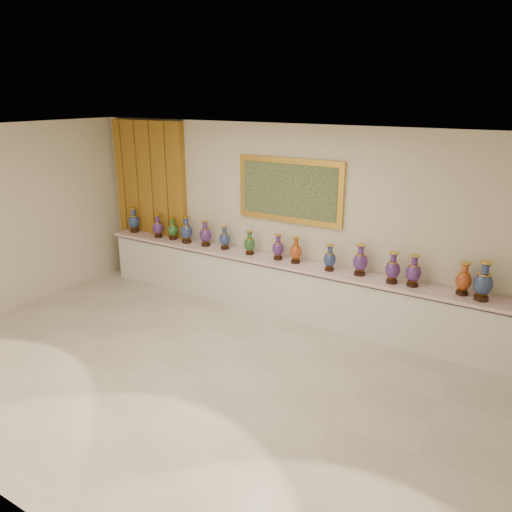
{
  "coord_description": "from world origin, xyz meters",
  "views": [
    {
      "loc": [
        3.48,
        -4.34,
        3.43
      ],
      "look_at": [
        -0.27,
        1.7,
        1.11
      ],
      "focal_mm": 35.0,
      "sensor_mm": 36.0,
      "label": 1
    }
  ],
  "objects": [
    {
      "name": "ground",
      "position": [
        0.0,
        0.0,
        0.0
      ],
      "size": [
        8.0,
        8.0,
        0.0
      ],
      "primitive_type": "plane",
      "color": "beige",
      "rests_on": "ground"
    },
    {
      "name": "room",
      "position": [
        -2.56,
        2.44,
        1.58
      ],
      "size": [
        8.0,
        8.0,
        8.0
      ],
      "color": "beige",
      "rests_on": "ground"
    },
    {
      "name": "counter",
      "position": [
        0.0,
        2.27,
        0.44
      ],
      "size": [
        7.28,
        0.48,
        0.9
      ],
      "color": "white",
      "rests_on": "ground"
    },
    {
      "name": "vase_0",
      "position": [
        -3.36,
        2.28,
        1.11
      ],
      "size": [
        0.23,
        0.23,
        0.47
      ],
      "rotation": [
        0.0,
        0.0,
        0.07
      ],
      "color": "black",
      "rests_on": "counter"
    },
    {
      "name": "vase_1",
      "position": [
        -2.72,
        2.24,
        1.09
      ],
      "size": [
        0.25,
        0.25,
        0.42
      ],
      "rotation": [
        0.0,
        0.0,
        -0.34
      ],
      "color": "black",
      "rests_on": "counter"
    },
    {
      "name": "vase_2",
      "position": [
        -2.4,
        2.27,
        1.08
      ],
      "size": [
        0.19,
        0.19,
        0.4
      ],
      "rotation": [
        0.0,
        0.0,
        0.04
      ],
      "color": "black",
      "rests_on": "counter"
    },
    {
      "name": "vase_3",
      "position": [
        -2.05,
        2.24,
        1.11
      ],
      "size": [
        0.26,
        0.26,
        0.47
      ],
      "rotation": [
        0.0,
        0.0,
        -0.2
      ],
      "color": "black",
      "rests_on": "counter"
    },
    {
      "name": "vase_4",
      "position": [
        -1.65,
        2.26,
        1.1
      ],
      "size": [
        0.25,
        0.25,
        0.45
      ],
      "rotation": [
        0.0,
        0.0,
        0.23
      ],
      "color": "black",
      "rests_on": "counter"
    },
    {
      "name": "vase_5",
      "position": [
        -1.25,
        2.28,
        1.08
      ],
      "size": [
        0.22,
        0.22,
        0.4
      ],
      "rotation": [
        0.0,
        0.0,
        0.22
      ],
      "color": "black",
      "rests_on": "counter"
    },
    {
      "name": "vase_6",
      "position": [
        -0.74,
        2.26,
        1.08
      ],
      "size": [
        0.23,
        0.23,
        0.4
      ],
      "rotation": [
        0.0,
        0.0,
        -0.29
      ],
      "color": "black",
      "rests_on": "counter"
    },
    {
      "name": "vase_7",
      "position": [
        -0.21,
        2.28,
        1.08
      ],
      "size": [
        0.24,
        0.24,
        0.41
      ],
      "rotation": [
        0.0,
        0.0,
        0.28
      ],
      "color": "black",
      "rests_on": "counter"
    },
    {
      "name": "vase_8",
      "position": [
        0.11,
        2.27,
        1.08
      ],
      "size": [
        0.22,
        0.22,
        0.41
      ],
      "rotation": [
        0.0,
        0.0,
        -0.18
      ],
      "color": "black",
      "rests_on": "counter"
    },
    {
      "name": "vase_9",
      "position": [
        0.7,
        2.23,
        1.08
      ],
      "size": [
        0.22,
        0.22,
        0.4
      ],
      "rotation": [
        0.0,
        0.0,
        0.21
      ],
      "color": "black",
      "rests_on": "counter"
    },
    {
      "name": "vase_10",
      "position": [
        1.16,
        2.28,
        1.11
      ],
      "size": [
        0.26,
        0.26,
        0.46
      ],
      "rotation": [
        0.0,
        0.0,
        0.22
      ],
      "color": "black",
      "rests_on": "counter"
    },
    {
      "name": "vase_11",
      "position": [
        1.65,
        2.21,
        1.1
      ],
      "size": [
        0.24,
        0.24,
        0.45
      ],
      "rotation": [
        0.0,
        0.0,
        0.15
      ],
      "color": "black",
      "rests_on": "counter"
    },
    {
      "name": "vase_12",
      "position": [
        1.93,
        2.24,
        1.1
      ],
      "size": [
        0.22,
        0.22,
        0.45
      ],
      "rotation": [
        0.0,
        0.0,
        0.04
      ],
      "color": "black",
      "rests_on": "counter"
    },
    {
      "name": "vase_13",
      "position": [
        2.57,
        2.28,
        1.1
      ],
      "size": [
        0.22,
        0.22,
        0.44
      ],
      "rotation": [
        0.0,
        0.0,
        -0.1
      ],
      "color": "black",
      "rests_on": "counter"
    },
    {
      "name": "vase_14",
      "position": [
        2.82,
        2.21,
        1.13
      ],
      "size": [
        0.31,
        0.31,
        0.52
      ],
      "rotation": [
        0.0,
        0.0,
        0.4
      ],
      "color": "black",
      "rests_on": "counter"
    },
    {
      "name": "label_card",
      "position": [
        -2.11,
        2.13,
        0.9
      ],
      "size": [
        0.1,
        0.06,
        0.0
      ],
      "primitive_type": "cube",
      "color": "white",
      "rests_on": "counter"
    }
  ]
}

